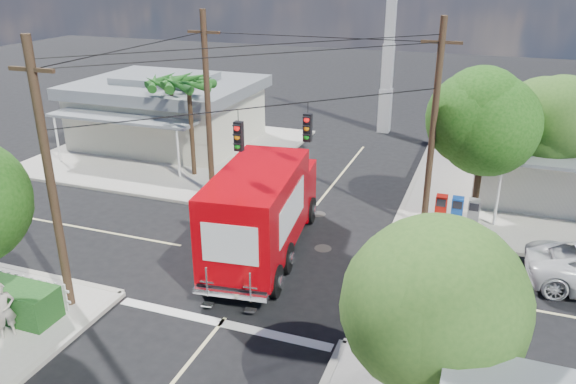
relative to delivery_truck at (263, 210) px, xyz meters
The scene contains 16 objects.
ground 2.08m from the delivery_truck, 48.70° to the right, with size 120.00×120.00×0.00m, color black.
sidewalk_ne 15.47m from the delivery_truck, 42.00° to the left, with size 14.12×14.12×0.14m.
sidewalk_nw 14.70m from the delivery_truck, 135.20° to the left, with size 14.12×14.12×0.14m.
road_markings 2.87m from the delivery_truck, 75.63° to the right, with size 32.00×32.00×0.01m.
building_nw 16.50m from the delivery_truck, 134.04° to the left, with size 10.80×10.20×4.30m.
radio_tower 19.78m from the delivery_truck, 86.95° to the left, with size 0.80×0.80×17.00m.
tree_ne_front 10.29m from the delivery_truck, 38.47° to the left, with size 4.21×4.14×6.66m.
tree_ne_back 13.49m from the delivery_truck, 38.92° to the left, with size 3.77×3.66×5.82m.
tree_se 11.09m from the delivery_truck, 46.14° to the right, with size 3.67×3.54×5.62m.
palm_nw_front 10.29m from the delivery_truck, 135.30° to the left, with size 3.01×3.08×5.59m.
palm_nw_back 12.59m from the delivery_truck, 136.89° to the left, with size 3.01×3.08×5.19m.
utility_poles 3.12m from the delivery_truck, 136.49° to the left, with size 12.00×10.68×9.00m.
picket_fence 9.64m from the delivery_truck, 139.51° to the right, with size 5.94×0.06×1.00m.
vending_boxes 9.07m from the delivery_truck, 38.50° to the left, with size 1.90×0.50×1.10m.
delivery_truck is the anchor object (origin of this frame).
pedestrian 9.54m from the delivery_truck, 123.63° to the right, with size 0.67×0.44×1.83m, color #BDAE9F.
Camera 1 is at (7.30, -17.88, 10.77)m, focal length 35.00 mm.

